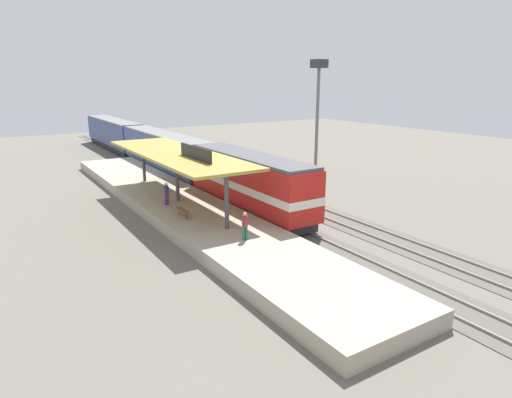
{
  "coord_description": "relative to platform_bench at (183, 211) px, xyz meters",
  "views": [
    {
      "loc": [
        -17.18,
        -31.34,
        10.02
      ],
      "look_at": [
        -1.38,
        -6.35,
        2.0
      ],
      "focal_mm": 30.83,
      "sensor_mm": 36.0,
      "label": 1
    }
  ],
  "objects": [
    {
      "name": "ground_plane",
      "position": [
        8.0,
        4.21,
        -1.34
      ],
      "size": [
        120.0,
        120.0,
        0.0
      ],
      "primitive_type": "plane",
      "color": "#666056"
    },
    {
      "name": "track_near",
      "position": [
        6.0,
        4.21,
        -1.31
      ],
      "size": [
        3.2,
        110.0,
        0.16
      ],
      "color": "#565249",
      "rests_on": "ground"
    },
    {
      "name": "track_far",
      "position": [
        10.6,
        4.21,
        -1.31
      ],
      "size": [
        3.2,
        110.0,
        0.16
      ],
      "color": "#565249",
      "rests_on": "ground"
    },
    {
      "name": "platform",
      "position": [
        1.4,
        4.21,
        -0.89
      ],
      "size": [
        6.0,
        44.0,
        0.9
      ],
      "primitive_type": "cube",
      "color": "#A89E89",
      "rests_on": "ground"
    },
    {
      "name": "station_canopy",
      "position": [
        1.4,
        4.12,
        3.19
      ],
      "size": [
        5.2,
        18.0,
        4.7
      ],
      "color": "#47474C",
      "rests_on": "platform"
    },
    {
      "name": "platform_bench",
      "position": [
        0.0,
        0.0,
        0.0
      ],
      "size": [
        0.44,
        1.7,
        0.5
      ],
      "color": "#333338",
      "rests_on": "platform"
    },
    {
      "name": "locomotive",
      "position": [
        6.0,
        1.06,
        1.07
      ],
      "size": [
        2.93,
        14.43,
        4.44
      ],
      "color": "#28282D",
      "rests_on": "track_near"
    },
    {
      "name": "passenger_carriage_front",
      "position": [
        6.0,
        19.06,
        0.97
      ],
      "size": [
        2.9,
        20.0,
        4.24
      ],
      "color": "#28282D",
      "rests_on": "track_near"
    },
    {
      "name": "passenger_carriage_rear",
      "position": [
        6.0,
        39.86,
        0.97
      ],
      "size": [
        2.9,
        20.0,
        4.24
      ],
      "color": "#28282D",
      "rests_on": "track_near"
    },
    {
      "name": "light_mast",
      "position": [
        13.8,
        2.48,
        7.05
      ],
      "size": [
        1.1,
        1.1,
        11.7
      ],
      "color": "slate",
      "rests_on": "ground"
    },
    {
      "name": "person_waiting",
      "position": [
        1.31,
        -6.16,
        0.51
      ],
      "size": [
        0.34,
        0.34,
        1.71
      ],
      "color": "#23603D",
      "rests_on": "platform"
    },
    {
      "name": "person_walking",
      "position": [
        0.19,
        3.46,
        0.51
      ],
      "size": [
        0.34,
        0.34,
        1.71
      ],
      "color": "#663375",
      "rests_on": "platform"
    }
  ]
}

